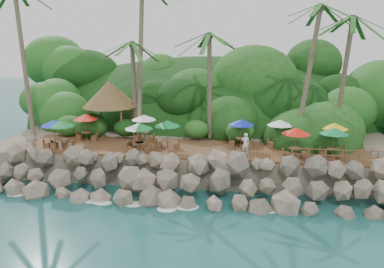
# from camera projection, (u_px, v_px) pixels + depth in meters

# --- Properties ---
(ground) EXTENTS (140.00, 140.00, 0.00)m
(ground) POSITION_uv_depth(u_px,v_px,m) (178.00, 209.00, 25.74)
(ground) COLOR #19514F
(ground) RESTS_ON ground
(land_base) EXTENTS (32.00, 25.20, 2.10)m
(land_base) POSITION_uv_depth(u_px,v_px,m) (206.00, 133.00, 40.84)
(land_base) COLOR gray
(land_base) RESTS_ON ground
(jungle_hill) EXTENTS (44.80, 28.00, 15.40)m
(jungle_hill) POSITION_uv_depth(u_px,v_px,m) (213.00, 126.00, 48.30)
(jungle_hill) COLOR #143811
(jungle_hill) RESTS_ON ground
(seawall) EXTENTS (29.00, 4.00, 2.30)m
(seawall) POSITION_uv_depth(u_px,v_px,m) (183.00, 181.00, 27.38)
(seawall) COLOR gray
(seawall) RESTS_ON ground
(terrace) EXTENTS (26.00, 5.00, 0.20)m
(terrace) POSITION_uv_depth(u_px,v_px,m) (192.00, 149.00, 30.96)
(terrace) COLOR brown
(terrace) RESTS_ON land_base
(jungle_foliage) EXTENTS (44.00, 16.00, 12.00)m
(jungle_foliage) POSITION_uv_depth(u_px,v_px,m) (205.00, 146.00, 40.14)
(jungle_foliage) COLOR #143811
(jungle_foliage) RESTS_ON ground
(foam_line) EXTENTS (25.20, 0.80, 0.06)m
(foam_line) POSITION_uv_depth(u_px,v_px,m) (179.00, 206.00, 26.02)
(foam_line) COLOR white
(foam_line) RESTS_ON ground
(palms) EXTENTS (31.50, 7.37, 13.98)m
(palms) POSITION_uv_depth(u_px,v_px,m) (189.00, 10.00, 31.25)
(palms) COLOR brown
(palms) RESTS_ON ground
(palapa) EXTENTS (4.71, 4.71, 4.60)m
(palapa) POSITION_uv_depth(u_px,v_px,m) (110.00, 94.00, 34.48)
(palapa) COLOR brown
(palapa) RESTS_ON ground
(dining_clusters) EXTENTS (22.66, 5.13, 2.17)m
(dining_clusters) POSITION_uv_depth(u_px,v_px,m) (187.00, 126.00, 30.20)
(dining_clusters) COLOR brown
(dining_clusters) RESTS_ON terrace
(railing) EXTENTS (8.30, 0.10, 1.00)m
(railing) POSITION_uv_depth(u_px,v_px,m) (351.00, 155.00, 26.99)
(railing) COLOR brown
(railing) RESTS_ON terrace
(waiter) EXTENTS (0.63, 0.48, 1.56)m
(waiter) POSITION_uv_depth(u_px,v_px,m) (245.00, 144.00, 29.24)
(waiter) COLOR silver
(waiter) RESTS_ON terrace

